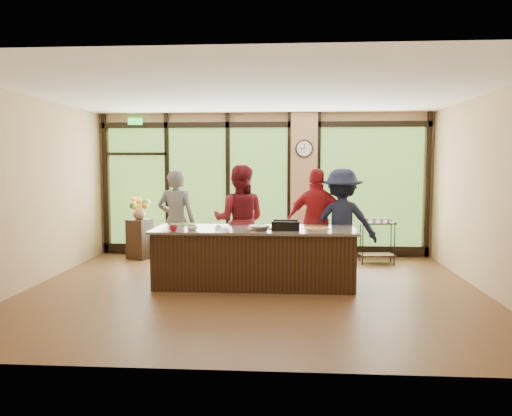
# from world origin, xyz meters

# --- Properties ---
(floor) EXTENTS (7.00, 7.00, 0.00)m
(floor) POSITION_xyz_m (0.00, 0.00, 0.00)
(floor) COLOR brown
(floor) RESTS_ON ground
(ceiling) EXTENTS (7.00, 7.00, 0.00)m
(ceiling) POSITION_xyz_m (0.00, 0.00, 3.00)
(ceiling) COLOR white
(ceiling) RESTS_ON back_wall
(back_wall) EXTENTS (7.00, 0.00, 7.00)m
(back_wall) POSITION_xyz_m (0.00, 3.00, 1.50)
(back_wall) COLOR tan
(back_wall) RESTS_ON floor
(left_wall) EXTENTS (0.00, 6.00, 6.00)m
(left_wall) POSITION_xyz_m (-3.50, 0.00, 1.50)
(left_wall) COLOR tan
(left_wall) RESTS_ON floor
(right_wall) EXTENTS (0.00, 6.00, 6.00)m
(right_wall) POSITION_xyz_m (3.50, 0.00, 1.50)
(right_wall) COLOR tan
(right_wall) RESTS_ON floor
(window_wall) EXTENTS (6.90, 0.12, 3.00)m
(window_wall) POSITION_xyz_m (0.16, 2.95, 1.39)
(window_wall) COLOR tan
(window_wall) RESTS_ON floor
(island_base) EXTENTS (3.10, 1.00, 0.88)m
(island_base) POSITION_xyz_m (0.00, 0.30, 0.44)
(island_base) COLOR black
(island_base) RESTS_ON floor
(countertop) EXTENTS (3.20, 1.10, 0.04)m
(countertop) POSITION_xyz_m (0.00, 0.30, 0.90)
(countertop) COLOR slate
(countertop) RESTS_ON island_base
(wall_clock) EXTENTS (0.36, 0.04, 0.36)m
(wall_clock) POSITION_xyz_m (0.85, 2.87, 2.25)
(wall_clock) COLOR black
(wall_clock) RESTS_ON window_wall
(cook_left) EXTENTS (0.70, 0.48, 1.84)m
(cook_left) POSITION_xyz_m (-1.45, 1.16, 0.92)
(cook_left) COLOR slate
(cook_left) RESTS_ON floor
(cook_midleft) EXTENTS (0.97, 0.77, 1.92)m
(cook_midleft) POSITION_xyz_m (-0.31, 1.04, 0.96)
(cook_midleft) COLOR maroon
(cook_midleft) RESTS_ON floor
(cook_midright) EXTENTS (1.17, 0.73, 1.86)m
(cook_midright) POSITION_xyz_m (1.04, 1.10, 0.93)
(cook_midright) COLOR maroon
(cook_midright) RESTS_ON floor
(cook_right) EXTENTS (1.24, 0.76, 1.86)m
(cook_right) POSITION_xyz_m (1.45, 1.06, 0.93)
(cook_right) COLOR #171D34
(cook_right) RESTS_ON floor
(roasting_pan) EXTENTS (0.43, 0.33, 0.08)m
(roasting_pan) POSITION_xyz_m (0.49, 0.15, 0.96)
(roasting_pan) COLOR black
(roasting_pan) RESTS_ON countertop
(mixing_bowl) EXTENTS (0.41, 0.41, 0.08)m
(mixing_bowl) POSITION_xyz_m (0.10, 0.08, 0.96)
(mixing_bowl) COLOR silver
(mixing_bowl) RESTS_ON countertop
(cutting_board_left) EXTENTS (0.47, 0.42, 0.01)m
(cutting_board_left) POSITION_xyz_m (-1.23, 0.69, 0.93)
(cutting_board_left) COLOR green
(cutting_board_left) RESTS_ON countertop
(cutting_board_center) EXTENTS (0.42, 0.36, 0.01)m
(cutting_board_center) POSITION_xyz_m (0.10, 0.28, 0.93)
(cutting_board_center) COLOR gold
(cutting_board_center) RESTS_ON countertop
(cutting_board_right) EXTENTS (0.39, 0.31, 0.01)m
(cutting_board_right) POSITION_xyz_m (0.98, 0.34, 0.93)
(cutting_board_right) COLOR gold
(cutting_board_right) RESTS_ON countertop
(prep_bowl_near) EXTENTS (0.20, 0.20, 0.05)m
(prep_bowl_near) POSITION_xyz_m (-0.94, 0.03, 0.95)
(prep_bowl_near) COLOR white
(prep_bowl_near) RESTS_ON countertop
(prep_bowl_mid) EXTENTS (0.16, 0.16, 0.05)m
(prep_bowl_mid) POSITION_xyz_m (0.13, 0.27, 0.94)
(prep_bowl_mid) COLOR white
(prep_bowl_mid) RESTS_ON countertop
(prep_bowl_far) EXTENTS (0.16, 0.16, 0.03)m
(prep_bowl_far) POSITION_xyz_m (0.09, 0.79, 0.94)
(prep_bowl_far) COLOR white
(prep_bowl_far) RESTS_ON countertop
(red_ramekin) EXTENTS (0.16, 0.16, 0.09)m
(red_ramekin) POSITION_xyz_m (-1.20, -0.11, 0.97)
(red_ramekin) COLOR #A71027
(red_ramekin) RESTS_ON countertop
(flower_stand) EXTENTS (0.52, 0.52, 0.81)m
(flower_stand) POSITION_xyz_m (-2.50, 2.41, 0.41)
(flower_stand) COLOR black
(flower_stand) RESTS_ON floor
(flower_vase) EXTENTS (0.26, 0.26, 0.27)m
(flower_vase) POSITION_xyz_m (-2.50, 2.41, 0.95)
(flower_vase) COLOR olive
(flower_vase) RESTS_ON flower_stand
(bar_cart) EXTENTS (0.70, 0.45, 0.90)m
(bar_cart) POSITION_xyz_m (2.26, 2.23, 0.54)
(bar_cart) COLOR black
(bar_cart) RESTS_ON floor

